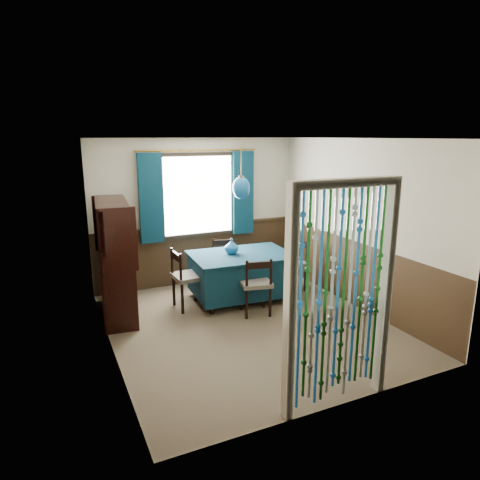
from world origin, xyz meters
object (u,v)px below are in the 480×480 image
sideboard (116,276)px  pendant_lamp (241,188)px  chair_near (256,284)px  chair_right (292,264)px  chair_far (224,261)px  vase_table (232,247)px  bowl_shelf (121,240)px  chair_left (187,277)px  vase_sideboard (115,248)px  dining_table (241,273)px

sideboard → pendant_lamp: (1.88, -0.19, 1.19)m
chair_near → chair_right: (1.00, 0.63, 0.00)m
chair_far → pendant_lamp: 1.52m
chair_near → vase_table: 0.82m
chair_far → vase_table: (-0.12, -0.62, 0.42)m
pendant_lamp → bowl_shelf: 1.92m
chair_left → bowl_shelf: bearing=-86.6°
sideboard → vase_table: 1.78m
chair_near → chair_left: bearing=153.9°
chair_near → pendant_lamp: (0.05, 0.63, 1.31)m
sideboard → vase_sideboard: size_ratio=10.06×
pendant_lamp → bowl_shelf: bearing=-177.6°
pendant_lamp → vase_table: 0.94m
vase_table → vase_sideboard: (-1.69, 0.42, 0.07)m
dining_table → chair_right: chair_right is taller
pendant_lamp → chair_right: bearing=0.5°
chair_right → bowl_shelf: 2.85m
chair_right → vase_sideboard: vase_sideboard is taller
chair_far → vase_sideboard: bearing=18.7°
chair_left → vase_sideboard: vase_sideboard is taller
dining_table → bowl_shelf: size_ratio=7.58×
chair_near → chair_left: (-0.83, 0.66, 0.02)m
dining_table → chair_near: bearing=-91.6°
chair_near → chair_left: 1.06m
pendant_lamp → chair_left: bearing=178.0°
pendant_lamp → vase_sideboard: 2.07m
bowl_shelf → vase_sideboard: (0.00, 0.58, -0.25)m
chair_far → chair_left: (-0.88, -0.68, 0.05)m
pendant_lamp → chair_near: bearing=-94.9°
chair_left → sideboard: bearing=-102.3°
chair_right → pendant_lamp: size_ratio=0.98×
chair_right → bowl_shelf: bowl_shelf is taller
chair_left → vase_table: bearing=91.2°
chair_far → vase_sideboard: (-1.82, -0.20, 0.49)m
chair_far → sideboard: 1.95m
chair_far → bowl_shelf: bowl_shelf is taller
pendant_lamp → bowl_shelf: size_ratio=4.22×
chair_far → chair_right: bearing=156.1°
bowl_shelf → pendant_lamp: bearing=2.4°
dining_table → sideboard: size_ratio=0.96×
chair_right → vase_table: 1.14m
vase_table → vase_sideboard: bearing=166.1°
pendant_lamp → vase_table: size_ratio=4.20×
chair_right → bowl_shelf: size_ratio=4.12×
bowl_shelf → vase_sideboard: bowl_shelf is taller
sideboard → vase_table: size_ratio=7.84×
chair_left → sideboard: size_ratio=0.54×
vase_table → bowl_shelf: 1.73m
sideboard → chair_far: bearing=21.3°
dining_table → vase_sideboard: bearing=167.7°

